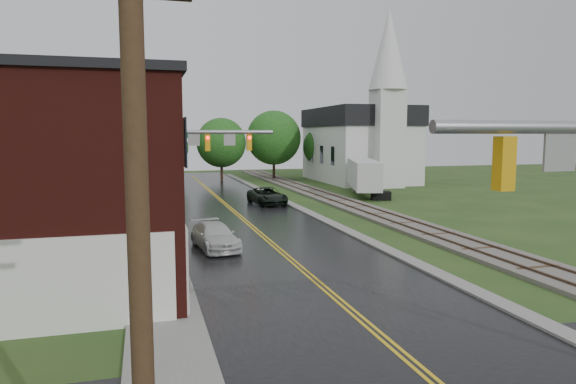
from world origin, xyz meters
name	(u,v)px	position (x,y,z in m)	size (l,w,h in m)	color
main_road	(241,218)	(0.00, 30.00, 0.00)	(10.00, 90.00, 0.02)	black
curb_right	(293,206)	(5.40, 35.00, 0.00)	(0.80, 70.00, 0.12)	gray
sidewalk_left	(155,235)	(-6.20, 25.00, 0.00)	(2.40, 50.00, 0.12)	gray
yellow_house	(69,183)	(-11.00, 26.00, 3.20)	(8.00, 7.00, 6.40)	tan
darkred_building	(100,185)	(-10.00, 35.00, 2.20)	(7.00, 6.00, 4.40)	#3F0F0C
church	(363,136)	(20.00, 53.74, 5.83)	(10.40, 18.40, 20.00)	silver
railroad	(344,203)	(10.00, 35.00, 0.11)	(3.20, 80.00, 0.30)	#59544C
traffic_signal_far	(196,151)	(-3.47, 27.00, 4.97)	(7.34, 0.43, 7.20)	gray
utility_pole_a	(139,245)	(-6.80, 0.00, 4.72)	(1.80, 0.28, 9.00)	#382616
utility_pole_b	(142,160)	(-6.80, 22.00, 4.72)	(1.80, 0.28, 9.00)	#382616
utility_pole_c	(142,148)	(-6.80, 44.00, 4.72)	(1.80, 0.28, 9.00)	#382616
tree_left_c	(54,153)	(-13.85, 39.90, 4.51)	(6.00, 6.00, 7.65)	black
tree_left_e	(121,147)	(-8.85, 45.90, 4.81)	(6.40, 6.40, 8.16)	black
suv_dark	(267,196)	(3.50, 36.52, 0.72)	(2.39, 5.19, 1.44)	black
pickup_white	(215,236)	(-3.20, 20.40, 0.67)	(1.88, 4.61, 1.34)	silver
semi_trailer	(364,174)	(14.34, 40.54, 2.09)	(5.42, 10.89, 3.47)	black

